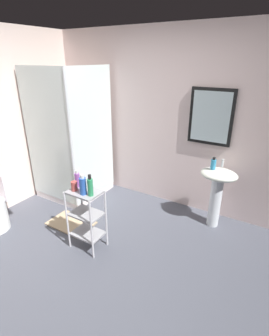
{
  "coord_description": "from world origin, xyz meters",
  "views": [
    {
      "loc": [
        1.56,
        -1.54,
        2.09
      ],
      "look_at": [
        0.13,
        0.82,
        0.91
      ],
      "focal_mm": 27.62,
      "sensor_mm": 36.0,
      "label": 1
    }
  ],
  "objects_px": {
    "conditioner_bottle_purple": "(77,179)",
    "body_wash_bottle_green": "(90,187)",
    "hand_soap_bottle": "(213,164)",
    "bath_mat": "(71,223)",
    "rinse_cup": "(74,186)",
    "shampoo_bottle_blue": "(83,186)",
    "storage_cart": "(86,215)",
    "shower_stall": "(74,169)",
    "pedestal_sink": "(217,186)"
  },
  "relations": [
    {
      "from": "hand_soap_bottle",
      "to": "bath_mat",
      "type": "bearing_deg",
      "value": -148.36
    },
    {
      "from": "shower_stall",
      "to": "hand_soap_bottle",
      "type": "bearing_deg",
      "value": 8.92
    },
    {
      "from": "hand_soap_bottle",
      "to": "rinse_cup",
      "type": "relative_size",
      "value": 1.45
    },
    {
      "from": "shampoo_bottle_blue",
      "to": "shower_stall",
      "type": "bearing_deg",
      "value": 138.57
    },
    {
      "from": "shampoo_bottle_blue",
      "to": "bath_mat",
      "type": "bearing_deg",
      "value": 153.66
    },
    {
      "from": "storage_cart",
      "to": "shampoo_bottle_blue",
      "type": "height_order",
      "value": "shampoo_bottle_blue"
    },
    {
      "from": "rinse_cup",
      "to": "bath_mat",
      "type": "distance_m",
      "value": 0.91
    },
    {
      "from": "storage_cart",
      "to": "body_wash_bottle_green",
      "type": "distance_m",
      "value": 0.43
    },
    {
      "from": "pedestal_sink",
      "to": "bath_mat",
      "type": "bearing_deg",
      "value": -149.09
    },
    {
      "from": "shampoo_bottle_blue",
      "to": "storage_cart",
      "type": "bearing_deg",
      "value": 124.48
    },
    {
      "from": "conditioner_bottle_purple",
      "to": "rinse_cup",
      "type": "height_order",
      "value": "conditioner_bottle_purple"
    },
    {
      "from": "shower_stall",
      "to": "body_wash_bottle_green",
      "type": "distance_m",
      "value": 1.48
    },
    {
      "from": "shower_stall",
      "to": "rinse_cup",
      "type": "relative_size",
      "value": 18.74
    },
    {
      "from": "body_wash_bottle_green",
      "to": "storage_cart",
      "type": "bearing_deg",
      "value": 165.29
    },
    {
      "from": "shower_stall",
      "to": "shampoo_bottle_blue",
      "type": "bearing_deg",
      "value": -41.43
    },
    {
      "from": "hand_soap_bottle",
      "to": "bath_mat",
      "type": "relative_size",
      "value": 0.26
    },
    {
      "from": "body_wash_bottle_green",
      "to": "shampoo_bottle_blue",
      "type": "relative_size",
      "value": 1.06
    },
    {
      "from": "shower_stall",
      "to": "storage_cart",
      "type": "bearing_deg",
      "value": -40.81
    },
    {
      "from": "pedestal_sink",
      "to": "body_wash_bottle_green",
      "type": "xyz_separation_m",
      "value": [
        -1.03,
        -1.24,
        0.27
      ]
    },
    {
      "from": "pedestal_sink",
      "to": "rinse_cup",
      "type": "xyz_separation_m",
      "value": [
        -1.26,
        -1.24,
        0.21
      ]
    },
    {
      "from": "hand_soap_bottle",
      "to": "shower_stall",
      "type": "bearing_deg",
      "value": -171.08
    },
    {
      "from": "storage_cart",
      "to": "shower_stall",
      "type": "bearing_deg",
      "value": 139.19
    },
    {
      "from": "shampoo_bottle_blue",
      "to": "hand_soap_bottle",
      "type": "bearing_deg",
      "value": 49.93
    },
    {
      "from": "conditioner_bottle_purple",
      "to": "shower_stall",
      "type": "bearing_deg",
      "value": 136.66
    },
    {
      "from": "conditioner_bottle_purple",
      "to": "hand_soap_bottle",
      "type": "bearing_deg",
      "value": 43.12
    },
    {
      "from": "conditioner_bottle_purple",
      "to": "rinse_cup",
      "type": "relative_size",
      "value": 1.87
    },
    {
      "from": "shampoo_bottle_blue",
      "to": "bath_mat",
      "type": "relative_size",
      "value": 0.38
    },
    {
      "from": "hand_soap_bottle",
      "to": "shampoo_bottle_blue",
      "type": "xyz_separation_m",
      "value": [
        -1.04,
        -1.23,
        -0.04
      ]
    },
    {
      "from": "hand_soap_bottle",
      "to": "body_wash_bottle_green",
      "type": "bearing_deg",
      "value": -127.98
    },
    {
      "from": "pedestal_sink",
      "to": "hand_soap_bottle",
      "type": "distance_m",
      "value": 0.31
    },
    {
      "from": "shampoo_bottle_blue",
      "to": "conditioner_bottle_purple",
      "type": "bearing_deg",
      "value": 149.9
    },
    {
      "from": "conditioner_bottle_purple",
      "to": "pedestal_sink",
      "type": "bearing_deg",
      "value": 41.79
    },
    {
      "from": "hand_soap_bottle",
      "to": "conditioner_bottle_purple",
      "type": "xyz_separation_m",
      "value": [
        -1.21,
        -1.13,
        -0.05
      ]
    },
    {
      "from": "rinse_cup",
      "to": "shower_stall",
      "type": "bearing_deg",
      "value": 134.75
    },
    {
      "from": "conditioner_bottle_purple",
      "to": "bath_mat",
      "type": "height_order",
      "value": "conditioner_bottle_purple"
    },
    {
      "from": "shower_stall",
      "to": "pedestal_sink",
      "type": "distance_m",
      "value": 2.18
    },
    {
      "from": "body_wash_bottle_green",
      "to": "rinse_cup",
      "type": "xyz_separation_m",
      "value": [
        -0.23,
        -0.01,
        -0.05
      ]
    },
    {
      "from": "shampoo_bottle_blue",
      "to": "rinse_cup",
      "type": "bearing_deg",
      "value": 175.6
    },
    {
      "from": "rinse_cup",
      "to": "bath_mat",
      "type": "relative_size",
      "value": 0.18
    },
    {
      "from": "hand_soap_bottle",
      "to": "bath_mat",
      "type": "distance_m",
      "value": 2.04
    },
    {
      "from": "hand_soap_bottle",
      "to": "shampoo_bottle_blue",
      "type": "distance_m",
      "value": 1.61
    },
    {
      "from": "pedestal_sink",
      "to": "hand_soap_bottle",
      "type": "bearing_deg",
      "value": -165.57
    },
    {
      "from": "conditioner_bottle_purple",
      "to": "body_wash_bottle_green",
      "type": "relative_size",
      "value": 0.83
    },
    {
      "from": "storage_cart",
      "to": "conditioner_bottle_purple",
      "type": "bearing_deg",
      "value": 159.49
    },
    {
      "from": "body_wash_bottle_green",
      "to": "rinse_cup",
      "type": "relative_size",
      "value": 2.26
    },
    {
      "from": "shower_stall",
      "to": "conditioner_bottle_purple",
      "type": "relative_size",
      "value": 10.0
    },
    {
      "from": "rinse_cup",
      "to": "shampoo_bottle_blue",
      "type": "bearing_deg",
      "value": -4.4
    },
    {
      "from": "conditioner_bottle_purple",
      "to": "storage_cart",
      "type": "bearing_deg",
      "value": -20.51
    },
    {
      "from": "conditioner_bottle_purple",
      "to": "rinse_cup",
      "type": "bearing_deg",
      "value": -69.58
    },
    {
      "from": "conditioner_bottle_purple",
      "to": "body_wash_bottle_green",
      "type": "height_order",
      "value": "body_wash_bottle_green"
    }
  ]
}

